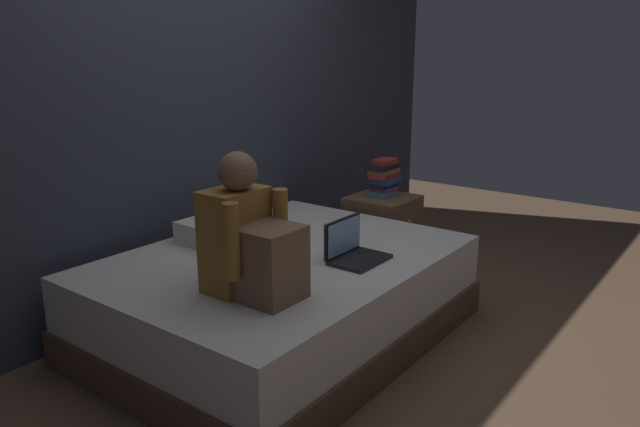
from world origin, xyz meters
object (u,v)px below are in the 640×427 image
Objects in this scene: nightstand at (382,232)px; person_sitting at (249,241)px; laptop at (353,250)px; pillow at (230,227)px; book_stack at (384,178)px; bed at (282,296)px.

person_sitting reaches higher than nightstand.
nightstand is at bearing 23.83° from laptop.
pillow is (0.54, 0.68, -0.19)m from person_sitting.
person_sitting is 0.89m from pillow.
person_sitting is 1.17× the size of pillow.
person_sitting is at bearing -168.11° from book_stack.
nightstand is 0.41m from book_stack.
nightstand is 0.97× the size of pillow.
pillow is (0.05, 0.45, 0.31)m from bed.
pillow is 2.03× the size of book_stack.
laptop is at bearing -64.58° from bed.
bed is 0.55m from pillow.
person_sitting reaches higher than book_stack.
laptop is at bearing -10.96° from person_sitting.
laptop is 1.26m from book_stack.
person_sitting is 2.05× the size of laptop.
nightstand is (1.30, 0.14, 0.03)m from bed.
pillow is at bearing 166.66° from book_stack.
bed is 1.31m from nightstand.
book_stack is at bearing 6.52° from bed.
laptop is (0.66, -0.13, -0.20)m from person_sitting.
pillow is at bearing 83.43° from bed.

